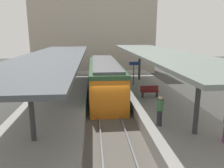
{
  "coord_description": "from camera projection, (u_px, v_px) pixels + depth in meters",
  "views": [
    {
      "loc": [
        -1.07,
        -14.04,
        5.69
      ],
      "look_at": [
        0.48,
        2.99,
        1.71
      ],
      "focal_mm": 34.13,
      "sensor_mm": 36.0,
      "label": 1
    }
  ],
  "objects": [
    {
      "name": "canopy_left",
      "position": [
        54.0,
        56.0,
        15.08
      ],
      "size": [
        4.18,
        21.0,
        3.3
      ],
      "color": "#333335",
      "rests_on": "platform_left"
    },
    {
      "name": "rail_far_side",
      "position": [
        119.0,
        113.0,
        15.01
      ],
      "size": [
        0.08,
        28.0,
        0.14
      ],
      "primitive_type": "cube",
      "color": "slate",
      "rests_on": "track_ballast"
    },
    {
      "name": "track_ballast",
      "position": [
        109.0,
        116.0,
        14.98
      ],
      "size": [
        3.2,
        28.0,
        0.2
      ],
      "primitive_type": "cube",
      "color": "#59544C",
      "rests_on": "ground_plane"
    },
    {
      "name": "canopy_right",
      "position": [
        159.0,
        53.0,
        15.72
      ],
      "size": [
        4.18,
        21.0,
        3.45
      ],
      "color": "#333335",
      "rests_on": "platform_right"
    },
    {
      "name": "platform_right",
      "position": [
        162.0,
        109.0,
        15.23
      ],
      "size": [
        4.4,
        28.0,
        1.0
      ],
      "primitive_type": "cube",
      "color": "gray",
      "rests_on": "ground_plane"
    },
    {
      "name": "ground_plane",
      "position": [
        109.0,
        117.0,
        15.0
      ],
      "size": [
        80.0,
        80.0,
        0.0
      ],
      "primitive_type": "plane",
      "color": "#383835"
    },
    {
      "name": "rail_near_side",
      "position": [
        99.0,
        114.0,
        14.88
      ],
      "size": [
        0.08,
        28.0,
        0.14
      ],
      "primitive_type": "cube",
      "color": "slate",
      "rests_on": "track_ballast"
    },
    {
      "name": "platform_sign",
      "position": [
        134.0,
        68.0,
        20.0
      ],
      "size": [
        0.9,
        0.08,
        2.21
      ],
      "color": "#262628",
      "rests_on": "platform_right"
    },
    {
      "name": "station_building_backdrop",
      "position": [
        94.0,
        36.0,
        33.09
      ],
      "size": [
        18.0,
        6.0,
        11.0
      ],
      "primitive_type": "cube",
      "color": "#A89E8E",
      "rests_on": "ground_plane"
    },
    {
      "name": "commuter_train",
      "position": [
        105.0,
        78.0,
        19.74
      ],
      "size": [
        2.78,
        12.29,
        3.1
      ],
      "color": "#2D5633",
      "rests_on": "track_ballast"
    },
    {
      "name": "platform_bench",
      "position": [
        150.0,
        91.0,
        16.32
      ],
      "size": [
        1.4,
        0.41,
        0.86
      ],
      "color": "black",
      "rests_on": "platform_right"
    },
    {
      "name": "platform_left",
      "position": [
        54.0,
        112.0,
        14.56
      ],
      "size": [
        4.4,
        28.0,
        1.0
      ],
      "primitive_type": "cube",
      "color": "gray",
      "rests_on": "ground_plane"
    },
    {
      "name": "passenger_mid_platform",
      "position": [
        160.0,
        110.0,
        11.08
      ],
      "size": [
        0.36,
        0.36,
        1.63
      ],
      "color": "#232328",
      "rests_on": "platform_right"
    }
  ]
}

